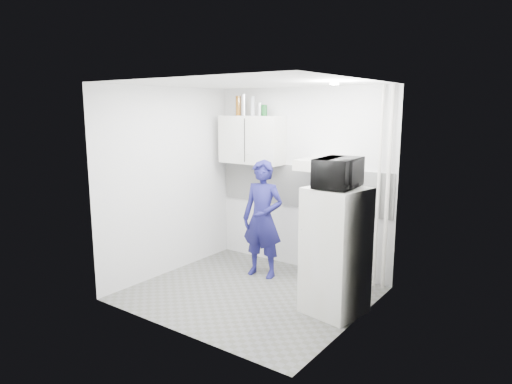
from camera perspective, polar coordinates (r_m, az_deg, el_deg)
The scene contains 22 objects.
floor at distance 5.92m, azimuth -0.85°, elevation -12.54°, with size 2.80×2.80×0.00m, color slate.
ceiling at distance 5.45m, azimuth -0.92°, elevation 13.48°, with size 2.80×2.80×0.00m, color white.
wall_back at distance 6.57m, azimuth 5.67°, elevation 1.54°, with size 2.80×2.80×0.00m, color silver.
wall_left at distance 6.46m, azimuth -10.87°, elevation 1.26°, with size 2.60×2.60×0.00m, color silver.
wall_right at distance 4.85m, azimuth 12.49°, elevation -1.85°, with size 2.60×2.60×0.00m, color silver.
person at distance 6.27m, azimuth 0.83°, elevation -3.38°, with size 0.59×0.39×1.62m, color navy.
stove at distance 6.32m, azimuth 8.45°, elevation -7.34°, with size 0.49×0.49×0.78m, color silver.
fridge at distance 5.26m, azimuth 9.92°, elevation -7.28°, with size 0.60×0.60×1.45m, color white.
stove_top at distance 6.21m, azimuth 8.55°, elevation -3.77°, with size 0.47×0.47×0.03m, color black.
saucepan at distance 6.25m, azimuth 9.02°, elevation -3.03°, with size 0.19×0.19×0.11m, color silver.
microwave at distance 5.06m, azimuth 10.24°, elevation 2.36°, with size 0.40×0.59×0.33m, color black.
bottle_b at distance 6.91m, azimuth -2.23°, elevation 10.72°, with size 0.08×0.08×0.29m, color brown.
bottle_c at distance 6.85m, azimuth -1.54°, elevation 10.83°, with size 0.08×0.08×0.31m, color silver.
bottle_d at distance 6.75m, azimuth -0.40°, elevation 10.68°, with size 0.06×0.06×0.28m, color #B2B7BC.
canister_a at distance 6.67m, azimuth 0.44°, elevation 10.30°, with size 0.07×0.07×0.19m, color silver.
canister_b at distance 6.63m, azimuth 1.05°, elevation 10.17°, with size 0.08×0.08×0.16m, color #144C1E.
upper_cabinet at distance 6.77m, azimuth -0.53°, elevation 6.55°, with size 1.00×0.35×0.70m, color white.
range_hood at distance 6.10m, azimuth 8.18°, elevation 3.36°, with size 0.60×0.50×0.14m, color silver.
backsplash at distance 6.57m, azimuth 5.58°, elevation 0.67°, with size 2.74×0.03×0.60m, color white.
pipe_a at distance 5.96m, azimuth 16.13°, elevation 0.26°, with size 0.05×0.05×2.60m, color silver.
pipe_b at distance 6.00m, azimuth 15.05°, elevation 0.38°, with size 0.04×0.04×2.60m, color silver.
ceiling_spot_fixture at distance 5.10m, azimuth 9.77°, elevation 13.21°, with size 0.10×0.10×0.02m, color white.
Camera 1 is at (3.26, -4.36, 2.31)m, focal length 32.00 mm.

